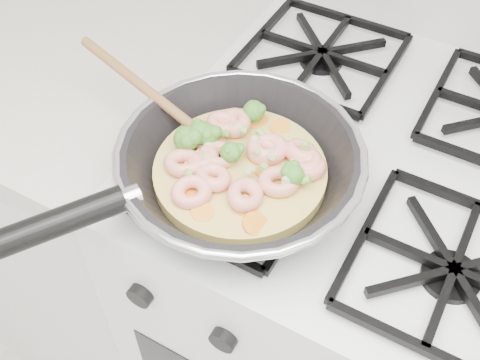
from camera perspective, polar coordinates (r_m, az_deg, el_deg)
The scene contains 3 objects.
stove at distance 1.20m, azimuth 9.31°, elevation -12.01°, with size 0.60×0.60×0.92m.
counter_left at distance 1.51m, azimuth -19.67°, elevation 1.54°, with size 1.00×0.60×0.90m.
skillet at distance 0.73m, azimuth -0.43°, elevation 1.46°, with size 0.44×0.44×0.09m.
Camera 1 is at (0.11, 1.11, 1.50)m, focal length 43.90 mm.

